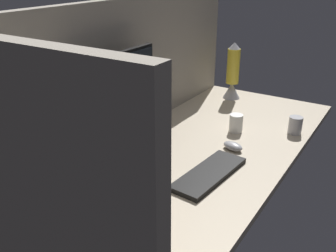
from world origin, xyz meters
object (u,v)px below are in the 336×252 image
object	(u,v)px
mouse	(233,146)
lava_lamp	(233,75)
mug_steel	(295,125)
mug_ceramic_white	(236,123)
keyboard	(209,174)
monitor	(120,99)

from	to	relation	value
mouse	lava_lamp	xyz separation A→B (cm)	(64.78, 29.42, 12.55)
mug_steel	mug_ceramic_white	distance (cm)	28.34
mug_ceramic_white	lava_lamp	size ratio (longest dim) A/B	0.29
keyboard	mug_ceramic_white	distance (cm)	46.45
mug_ceramic_white	lava_lamp	bearing A→B (deg)	26.34
lava_lamp	mug_steel	bearing A→B (deg)	-124.17
mouse	mug_ceramic_white	xyz separation A→B (cm)	(19.41, 6.95, 2.74)
monitor	mug_steel	distance (cm)	86.48
mouse	mug_steel	world-z (taller)	mug_steel
keyboard	mouse	distance (cm)	26.19
mug_steel	mug_ceramic_white	bearing A→B (deg)	117.42
keyboard	mug_steel	distance (cm)	61.04
mug_steel	monitor	bearing A→B (deg)	136.70
monitor	mug_steel	bearing A→B (deg)	-43.30
mug_steel	mug_ceramic_white	world-z (taller)	mug_ceramic_white
mug_steel	mug_ceramic_white	xyz separation A→B (cm)	(-13.05, 25.16, 0.16)
mouse	mug_ceramic_white	distance (cm)	20.80
mug_ceramic_white	lava_lamp	xyz separation A→B (cm)	(45.37, 22.46, 9.82)
keyboard	mug_ceramic_white	xyz separation A→B (cm)	(45.55, 8.40, 3.44)
monitor	mug_ceramic_white	xyz separation A→B (cm)	(48.11, -32.47, -20.26)
mug_steel	lava_lamp	bearing A→B (deg)	55.83
keyboard	mug_steel	xyz separation A→B (cm)	(58.60, -16.76, 3.28)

